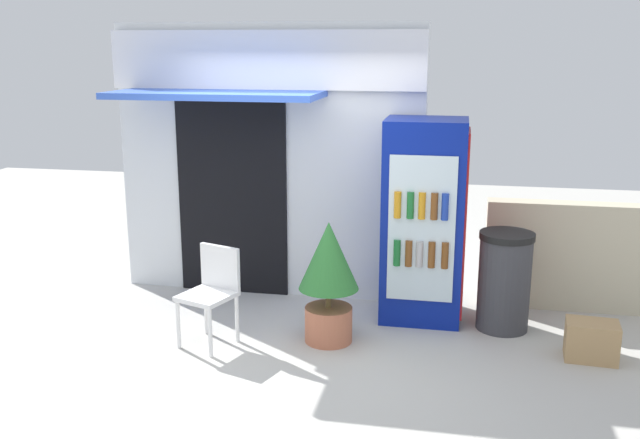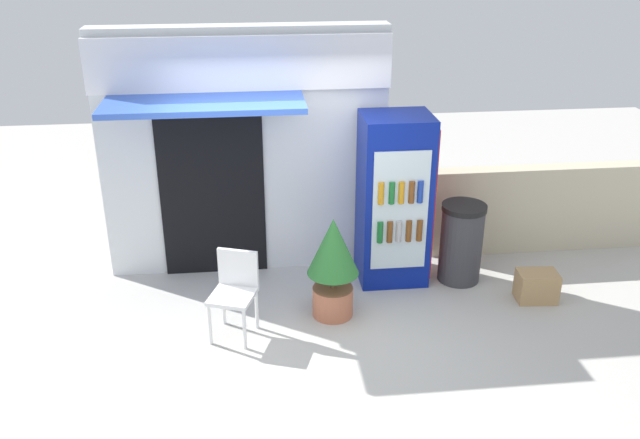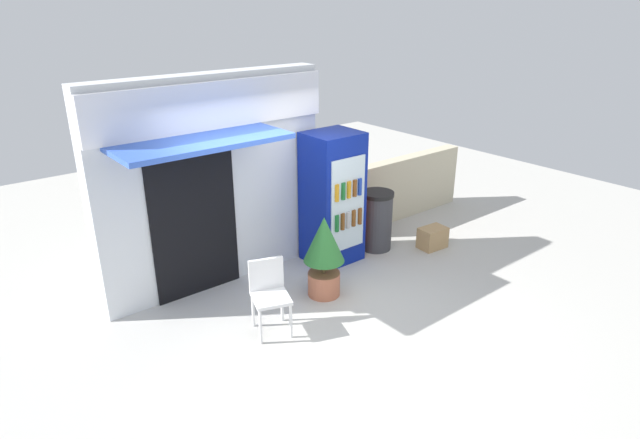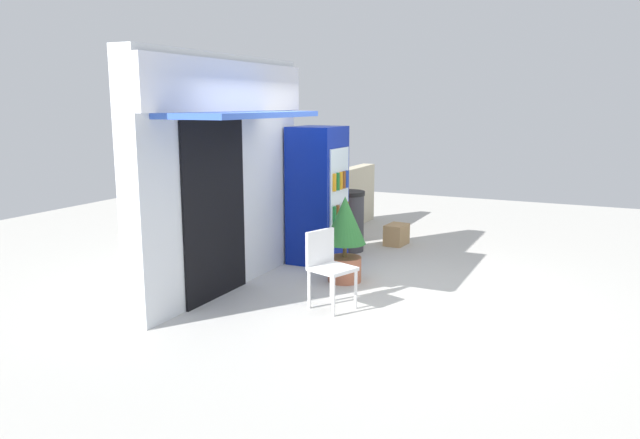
{
  "view_description": "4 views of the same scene",
  "coord_description": "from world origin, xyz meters",
  "px_view_note": "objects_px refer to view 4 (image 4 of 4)",
  "views": [
    {
      "loc": [
        1.46,
        -5.37,
        2.57
      ],
      "look_at": [
        0.3,
        0.49,
        1.08
      ],
      "focal_mm": 39.81,
      "sensor_mm": 36.0,
      "label": 1
    },
    {
      "loc": [
        -0.4,
        -5.65,
        3.81
      ],
      "look_at": [
        0.28,
        0.49,
        1.05
      ],
      "focal_mm": 38.26,
      "sensor_mm": 36.0,
      "label": 2
    },
    {
      "loc": [
        -3.54,
        -4.4,
        3.61
      ],
      "look_at": [
        0.47,
        0.56,
        0.99
      ],
      "focal_mm": 30.38,
      "sensor_mm": 36.0,
      "label": 3
    },
    {
      "loc": [
        -6.44,
        -2.52,
        2.23
      ],
      "look_at": [
        0.23,
        0.66,
        0.81
      ],
      "focal_mm": 34.13,
      "sensor_mm": 36.0,
      "label": 4
    }
  ],
  "objects_px": {
    "plastic_chair": "(327,263)",
    "trash_bin": "(348,221)",
    "cardboard_box": "(396,235)",
    "potted_plant_near_shop": "(345,233)",
    "drink_cooler": "(318,195)"
  },
  "relations": [
    {
      "from": "trash_bin",
      "to": "cardboard_box",
      "type": "relative_size",
      "value": 2.18
    },
    {
      "from": "potted_plant_near_shop",
      "to": "cardboard_box",
      "type": "distance_m",
      "value": 2.27
    },
    {
      "from": "potted_plant_near_shop",
      "to": "trash_bin",
      "type": "bearing_deg",
      "value": 21.34
    },
    {
      "from": "potted_plant_near_shop",
      "to": "cardboard_box",
      "type": "relative_size",
      "value": 2.59
    },
    {
      "from": "drink_cooler",
      "to": "potted_plant_near_shop",
      "type": "height_order",
      "value": "drink_cooler"
    },
    {
      "from": "drink_cooler",
      "to": "plastic_chair",
      "type": "bearing_deg",
      "value": -151.52
    },
    {
      "from": "plastic_chair",
      "to": "trash_bin",
      "type": "bearing_deg",
      "value": 17.88
    },
    {
      "from": "trash_bin",
      "to": "drink_cooler",
      "type": "bearing_deg",
      "value": 169.07
    },
    {
      "from": "potted_plant_near_shop",
      "to": "trash_bin",
      "type": "distance_m",
      "value": 1.65
    },
    {
      "from": "plastic_chair",
      "to": "cardboard_box",
      "type": "distance_m",
      "value": 3.24
    },
    {
      "from": "drink_cooler",
      "to": "plastic_chair",
      "type": "xyz_separation_m",
      "value": [
        -1.76,
        -0.96,
        -0.45
      ]
    },
    {
      "from": "potted_plant_near_shop",
      "to": "cardboard_box",
      "type": "height_order",
      "value": "potted_plant_near_shop"
    },
    {
      "from": "trash_bin",
      "to": "plastic_chair",
      "type": "bearing_deg",
      "value": -162.12
    },
    {
      "from": "plastic_chair",
      "to": "trash_bin",
      "type": "distance_m",
      "value": 2.64
    },
    {
      "from": "cardboard_box",
      "to": "potted_plant_near_shop",
      "type": "bearing_deg",
      "value": -178.61
    }
  ]
}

